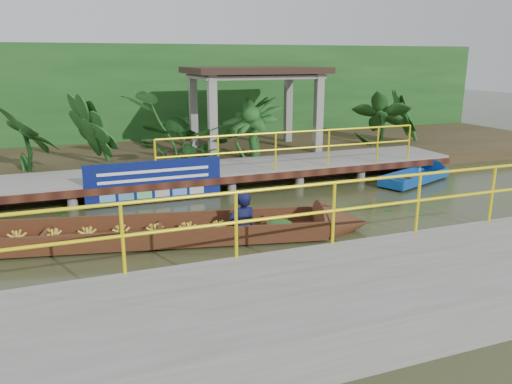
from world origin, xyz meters
name	(u,v)px	position (x,y,z in m)	size (l,w,h in m)	color
ground	(227,229)	(0.00, 0.00, 0.00)	(80.00, 80.00, 0.00)	#2C3319
land_strip	(161,156)	(0.00, 7.50, 0.23)	(30.00, 8.00, 0.45)	#2F2517
far_dock	(189,173)	(0.02, 3.43, 0.48)	(16.00, 2.06, 1.66)	slate
near_dock	(384,293)	(1.00, -4.20, 0.30)	(18.00, 2.40, 1.73)	slate
pavilion	(254,79)	(3.00, 6.30, 2.82)	(4.40, 3.00, 3.00)	slate
foliage_backdrop	(147,98)	(0.00, 10.00, 2.00)	(30.00, 0.80, 4.00)	#174516
vendor_boat	(116,232)	(-2.25, -0.03, 0.22)	(10.76, 3.26, 2.16)	#3A1D10
moored_blue_boat	(427,175)	(6.96, 2.19, 0.13)	(3.06, 1.84, 0.71)	#0D3E91
blue_banner	(155,181)	(-1.06, 2.48, 0.56)	(3.34, 0.04, 1.04)	#0B165B
tropical_plants	(243,129)	(2.25, 5.30, 1.32)	(14.39, 1.39, 1.74)	#174516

